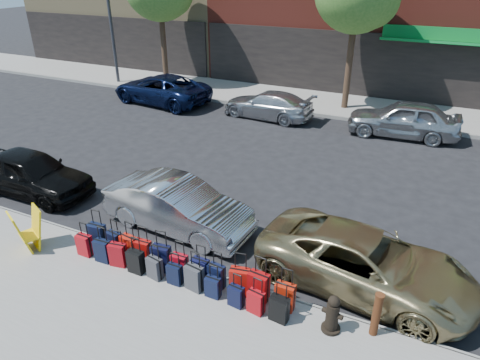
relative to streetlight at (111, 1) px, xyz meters
The scene contains 37 objects.
ground 16.22m from the streetlight, 34.51° to the right, with size 120.00×120.00×0.00m, color black.
sidewalk_near 20.47m from the streetlight, 50.09° to the right, with size 60.00×4.00×0.15m, color gray.
sidewalk_far 13.65m from the streetlight, ahead, with size 60.00×4.00×0.15m, color gray.
curb_near 19.00m from the streetlight, 46.06° to the right, with size 60.00×0.08×0.15m, color gray.
curb_far 13.62m from the streetlight, ahead, with size 60.00×0.08×0.15m, color gray.
streetlight is the anchor object (origin of this frame).
suitcase_front_0 17.55m from the streetlight, 52.73° to the right, with size 0.45×0.26×1.05m.
suitcase_front_1 17.87m from the streetlight, 51.34° to the right, with size 0.41×0.26×0.91m.
suitcase_front_2 18.21m from the streetlight, 50.18° to the right, with size 0.44×0.29×1.00m.
suitcase_front_3 18.44m from the streetlight, 49.19° to the right, with size 0.41×0.24×0.97m.
suitcase_front_4 18.84m from the streetlight, 47.97° to the right, with size 0.46×0.29×1.05m.
suitcase_front_5 19.18m from the streetlight, 46.85° to the right, with size 0.38×0.22×0.92m.
suitcase_front_6 19.49m from the streetlight, 45.62° to the right, with size 0.39×0.23×0.94m.
suitcase_front_7 19.79m from the streetlight, 44.76° to the right, with size 0.40×0.25×0.91m.
suitcase_front_8 20.16m from the streetlight, 43.58° to the right, with size 0.46×0.31×1.02m.
suitcase_front_9 20.46m from the streetlight, 42.70° to the right, with size 0.46×0.29×1.06m.
suitcase_front_10 20.91m from the streetlight, 41.62° to the right, with size 0.41×0.23×0.98m.
suitcase_back_0 17.83m from the streetlight, 53.68° to the right, with size 0.38×0.22×0.89m.
suitcase_back_1 18.17m from the streetlight, 52.19° to the right, with size 0.40×0.24×0.92m.
suitcase_back_2 18.40m from the streetlight, 51.03° to the right, with size 0.42×0.29×0.94m.
suitcase_back_3 18.76m from the streetlight, 49.78° to the right, with size 0.39×0.23×0.91m.
suitcase_back_4 19.08m from the streetlight, 48.55° to the right, with size 0.39×0.27×0.85m.
suitcase_back_5 19.40m from the streetlight, 47.32° to the right, with size 0.33×0.19×0.79m.
suitcase_back_6 19.70m from the streetlight, 46.19° to the right, with size 0.43×0.29×0.95m.
suitcase_back_7 20.06m from the streetlight, 45.25° to the right, with size 0.33×0.19×0.78m.
suitcase_back_8 20.48m from the streetlight, 44.17° to the right, with size 0.34×0.23×0.78m.
suitcase_back_9 20.80m from the streetlight, 43.28° to the right, with size 0.37×0.25×0.83m.
suitcase_back_10 21.16m from the streetlight, 42.33° to the right, with size 0.40×0.26×0.90m.
fire_hydrant 21.77m from the streetlight, 40.13° to the right, with size 0.43×0.38×0.84m.
bollard 22.18m from the streetlight, 38.31° to the right, with size 0.18×0.18×0.98m.
display_rack 17.30m from the streetlight, 58.33° to the right, with size 0.82×0.85×1.07m.
car_near_0 14.13m from the streetlight, 62.30° to the right, with size 1.66×4.12×1.40m, color black.
car_near_1 16.98m from the streetlight, 45.51° to the right, with size 1.47×4.21×1.39m, color silver.
car_near_2 20.92m from the streetlight, 35.91° to the right, with size 2.22×4.81×1.34m, color #9B8B5F.
car_far_0 6.26m from the streetlight, 25.71° to the right, with size 2.44×5.29×1.47m, color #0C1638.
car_far_1 11.21m from the streetlight, 10.87° to the right, with size 1.75×4.30×1.25m, color silver.
car_far_2 16.84m from the streetlight, ahead, with size 1.80×4.47×1.52m, color #B3B6BA.
Camera 1 is at (4.54, -11.29, 6.61)m, focal length 32.00 mm.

